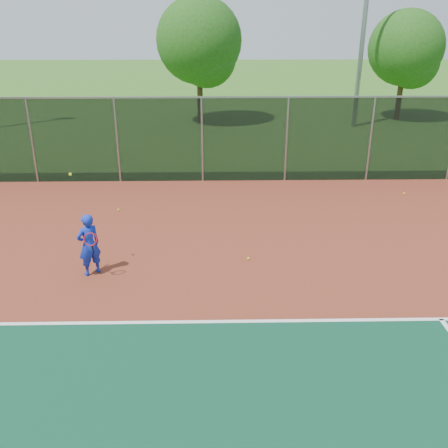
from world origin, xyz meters
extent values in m
plane|color=#2E631C|center=(0.00, 0.00, 0.00)|extent=(120.00, 120.00, 0.00)
cube|color=maroon|center=(0.00, 2.00, 0.01)|extent=(30.00, 20.00, 0.02)
cube|color=white|center=(2.00, 3.00, 0.03)|extent=(22.00, 0.10, 0.00)
cube|color=black|center=(0.00, 12.00, 1.52)|extent=(30.00, 0.04, 3.00)
cube|color=gray|center=(0.00, 12.00, 3.02)|extent=(30.00, 0.06, 0.06)
imported|color=#142DBF|center=(-5.49, 5.06, 0.78)|extent=(0.66, 0.63, 1.51)
cylinder|color=black|center=(-5.34, 4.81, 0.78)|extent=(0.03, 0.15, 0.27)
torus|color=#A51414|center=(-5.34, 4.71, 1.08)|extent=(0.30, 0.13, 0.29)
sphere|color=yellow|center=(-5.74, 5.16, 2.45)|extent=(0.07, 0.07, 0.07)
sphere|color=yellow|center=(-5.57, 9.06, 0.06)|extent=(0.07, 0.07, 0.07)
sphere|color=yellow|center=(3.86, 10.37, 0.06)|extent=(0.07, 0.07, 0.07)
sphere|color=yellow|center=(-1.73, 5.69, 0.06)|extent=(0.07, 0.07, 0.07)
cylinder|color=#382614|center=(-3.33, 22.06, 1.25)|extent=(0.30, 0.30, 2.50)
sphere|color=#1B4A13|center=(-3.33, 22.06, 4.31)|extent=(4.45, 4.45, 4.45)
sphere|color=#1B4A13|center=(-2.93, 21.76, 3.47)|extent=(3.06, 3.06, 3.06)
cylinder|color=#382614|center=(7.80, 22.83, 1.13)|extent=(0.30, 0.30, 2.25)
sphere|color=#1B4A13|center=(7.80, 22.83, 3.88)|extent=(4.01, 4.01, 4.01)
sphere|color=#1B4A13|center=(8.20, 22.53, 3.13)|extent=(2.75, 2.75, 2.75)
camera|label=1|loc=(-2.56, -5.40, 5.79)|focal=40.00mm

